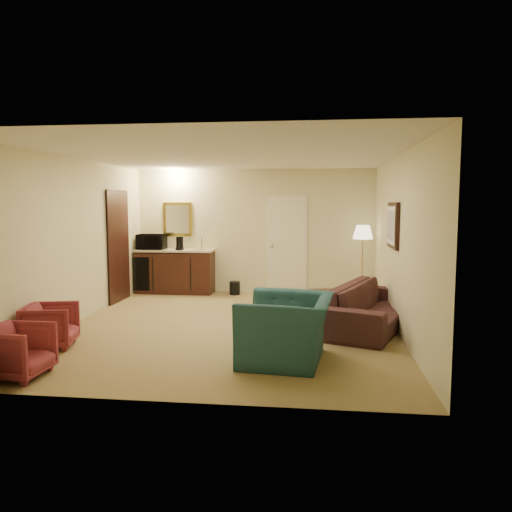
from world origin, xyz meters
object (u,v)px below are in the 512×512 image
at_px(microwave, 152,240).
at_px(coffee_maker, 180,243).
at_px(coffee_table, 331,308).
at_px(waste_bin, 235,288).
at_px(rose_chair_near, 51,323).
at_px(rose_chair_far, 17,349).
at_px(teal_armchair, 287,318).
at_px(wetbar_cabinet, 175,271).
at_px(sofa, 372,299).
at_px(floor_lamp, 362,262).

relative_size(microwave, coffee_maker, 2.06).
distance_m(coffee_table, waste_bin, 3.01).
height_order(rose_chair_near, rose_chair_far, rose_chair_far).
xyz_separation_m(teal_armchair, waste_bin, (-1.33, 4.25, -0.39)).
distance_m(rose_chair_near, rose_chair_far, 1.16).
distance_m(wetbar_cabinet, microwave, 0.82).
relative_size(sofa, rose_chair_near, 3.62).
distance_m(teal_armchair, rose_chair_near, 3.13).
bearing_deg(microwave, rose_chair_near, -89.44).
distance_m(sofa, coffee_maker, 4.49).
relative_size(rose_chair_near, microwave, 1.11).
height_order(rose_chair_far, waste_bin, rose_chair_far).
height_order(teal_armchair, floor_lamp, floor_lamp).
height_order(sofa, floor_lamp, floor_lamp).
xyz_separation_m(teal_armchair, coffee_maker, (-2.49, 4.23, 0.54)).
relative_size(wetbar_cabinet, floor_lamp, 1.11).
height_order(wetbar_cabinet, waste_bin, wetbar_cabinet).
height_order(wetbar_cabinet, coffee_table, wetbar_cabinet).
xyz_separation_m(teal_armchair, floor_lamp, (1.24, 4.00, 0.21)).
relative_size(coffee_table, coffee_maker, 3.23).
xyz_separation_m(wetbar_cabinet, rose_chair_near, (-0.50, -4.12, -0.14)).
distance_m(sofa, rose_chair_near, 4.57).
relative_size(wetbar_cabinet, coffee_table, 1.83).
bearing_deg(coffee_table, sofa, -17.49).
relative_size(teal_armchair, microwave, 2.09).
distance_m(coffee_table, floor_lamp, 2.23).
bearing_deg(microwave, coffee_maker, -5.66).
bearing_deg(teal_armchair, microwave, -138.30).
relative_size(rose_chair_far, coffee_maker, 2.29).
relative_size(rose_chair_near, floor_lamp, 0.43).
bearing_deg(rose_chair_near, coffee_table, -78.03).
xyz_separation_m(wetbar_cabinet, teal_armchair, (2.61, -4.32, 0.06)).
bearing_deg(teal_armchair, coffee_maker, -143.78).
distance_m(microwave, coffee_maker, 0.63).
bearing_deg(rose_chair_near, coffee_maker, -21.92).
distance_m(wetbar_cabinet, sofa, 4.60).
bearing_deg(rose_chair_far, teal_armchair, -70.62).
bearing_deg(sofa, floor_lamp, 19.88).
bearing_deg(waste_bin, coffee_maker, -179.29).
bearing_deg(rose_chair_far, wetbar_cabinet, -1.58).
distance_m(rose_chair_near, floor_lamp, 5.79).
relative_size(wetbar_cabinet, sofa, 0.71).
height_order(coffee_table, coffee_maker, coffee_maker).
distance_m(teal_armchair, waste_bin, 4.47).
bearing_deg(waste_bin, sofa, -45.05).
height_order(rose_chair_far, floor_lamp, floor_lamp).
height_order(sofa, rose_chair_near, sofa).
bearing_deg(coffee_maker, coffee_table, -17.51).
distance_m(teal_armchair, coffee_table, 2.02).
xyz_separation_m(sofa, teal_armchair, (-1.19, -1.72, 0.07)).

